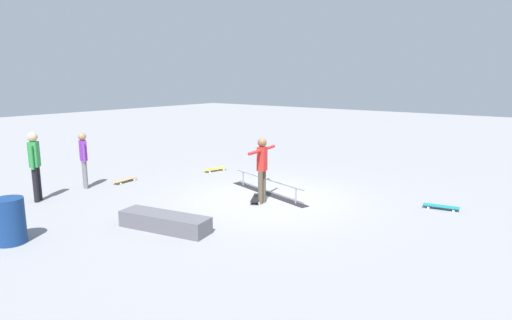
# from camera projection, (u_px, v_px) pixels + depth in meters

# --- Properties ---
(ground_plane) EXTENTS (60.00, 60.00, 0.00)m
(ground_plane) POSITION_uv_depth(u_px,v_px,m) (268.00, 199.00, 11.01)
(ground_plane) COLOR gray
(grind_rail) EXTENTS (2.97, 1.09, 0.43)m
(grind_rail) POSITION_uv_depth(u_px,v_px,m) (267.00, 187.00, 11.46)
(grind_rail) COLOR black
(grind_rail) RESTS_ON ground_plane
(skate_ledge) EXTENTS (2.04, 0.92, 0.34)m
(skate_ledge) POSITION_uv_depth(u_px,v_px,m) (165.00, 222.00, 8.76)
(skate_ledge) COLOR #595960
(skate_ledge) RESTS_ON ground_plane
(skater_main) EXTENTS (0.29, 1.31, 1.64)m
(skater_main) POSITION_uv_depth(u_px,v_px,m) (262.00, 166.00, 10.47)
(skater_main) COLOR brown
(skater_main) RESTS_ON ground_plane
(skateboard_main) EXTENTS (0.57, 0.79, 0.09)m
(skateboard_main) POSITION_uv_depth(u_px,v_px,m) (256.00, 198.00, 10.81)
(skateboard_main) COLOR black
(skateboard_main) RESTS_ON ground_plane
(bystander_purple_shirt) EXTENTS (0.35, 0.25, 1.57)m
(bystander_purple_shirt) POSITION_uv_depth(u_px,v_px,m) (84.00, 157.00, 11.93)
(bystander_purple_shirt) COLOR slate
(bystander_purple_shirt) RESTS_ON ground_plane
(bystander_green_shirt) EXTENTS (0.33, 0.34, 1.75)m
(bystander_green_shirt) POSITION_uv_depth(u_px,v_px,m) (35.00, 163.00, 10.64)
(bystander_green_shirt) COLOR black
(bystander_green_shirt) RESTS_ON ground_plane
(loose_skateboard_teal) EXTENTS (0.82, 0.36, 0.09)m
(loose_skateboard_teal) POSITION_uv_depth(u_px,v_px,m) (441.00, 206.00, 10.12)
(loose_skateboard_teal) COLOR teal
(loose_skateboard_teal) RESTS_ON ground_plane
(loose_skateboard_natural) EXTENTS (0.34, 0.82, 0.09)m
(loose_skateboard_natural) POSITION_uv_depth(u_px,v_px,m) (125.00, 180.00, 12.74)
(loose_skateboard_natural) COLOR tan
(loose_skateboard_natural) RESTS_ON ground_plane
(loose_skateboard_yellow) EXTENTS (0.41, 0.82, 0.09)m
(loose_skateboard_yellow) POSITION_uv_depth(u_px,v_px,m) (215.00, 169.00, 14.26)
(loose_skateboard_yellow) COLOR yellow
(loose_skateboard_yellow) RESTS_ON ground_plane
(trash_bin) EXTENTS (0.55, 0.55, 0.87)m
(trash_bin) POSITION_uv_depth(u_px,v_px,m) (9.00, 221.00, 8.00)
(trash_bin) COLOR navy
(trash_bin) RESTS_ON ground_plane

